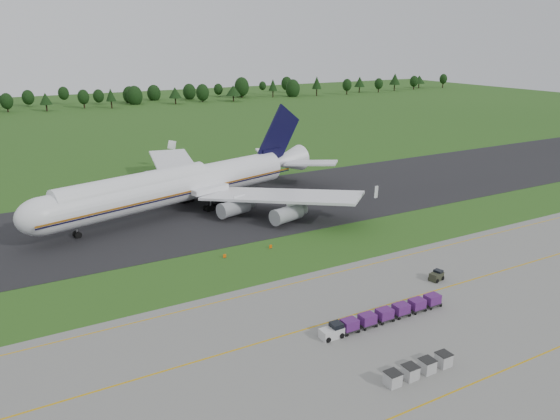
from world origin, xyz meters
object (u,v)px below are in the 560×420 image
baggage_train (382,315)px  edge_markers (248,251)px  utility_cart (436,277)px  uld_row (419,369)px  aircraft (180,185)px

baggage_train → edge_markers: 29.56m
utility_cart → uld_row: (-19.07, -16.59, 0.18)m
utility_cart → uld_row: uld_row is taller
aircraft → uld_row: size_ratio=8.00×
uld_row → baggage_train: bearing=69.5°
baggage_train → aircraft: bearing=96.0°
aircraft → edge_markers: 28.28m
uld_row → aircraft: bearing=91.6°
uld_row → edge_markers: uld_row is taller
utility_cart → edge_markers: bearing=129.5°
baggage_train → utility_cart: size_ratio=7.87×
uld_row → edge_markers: 40.11m
aircraft → edge_markers: aircraft is taller
aircraft → baggage_train: bearing=-84.0°
utility_cart → baggage_train: bearing=-159.2°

